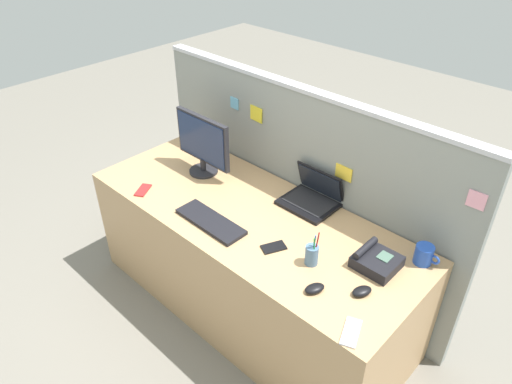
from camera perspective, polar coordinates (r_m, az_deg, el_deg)
ground_plane at (r=3.22m, az=-0.63°, el=-13.38°), size 10.00×10.00×0.00m
desk at (r=2.95m, az=-0.67°, el=-8.42°), size 2.07×0.81×0.76m
cubicle_divider at (r=3.02m, az=5.12°, el=0.22°), size 2.25×0.08×1.39m
desktop_monitor at (r=3.00m, az=-6.45°, el=5.91°), size 0.45×0.19×0.39m
laptop at (r=2.79m, az=6.88°, el=-0.45°), size 0.31×0.27×0.20m
desk_phone at (r=2.42m, az=14.25°, el=-8.00°), size 0.20×0.20×0.10m
keyboard_main at (r=2.64m, az=-5.50°, el=-3.56°), size 0.44×0.16×0.02m
computer_mouse_right_hand at (r=2.28m, az=12.65°, el=-11.59°), size 0.09×0.12×0.03m
computer_mouse_left_hand at (r=2.26m, az=7.07°, el=-11.46°), size 0.09×0.11×0.03m
pen_cup at (r=2.37m, az=6.74°, el=-7.50°), size 0.07×0.07×0.19m
cell_phone_white_slab at (r=2.12m, az=11.38°, el=-16.24°), size 0.12×0.17×0.01m
cell_phone_black_slab at (r=2.47m, az=2.15°, el=-6.68°), size 0.12×0.14×0.01m
cell_phone_red_case at (r=2.98m, az=-13.47°, el=0.22°), size 0.12×0.15×0.01m
coffee_mug at (r=2.50m, az=19.61°, el=-7.13°), size 0.13×0.09×0.10m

